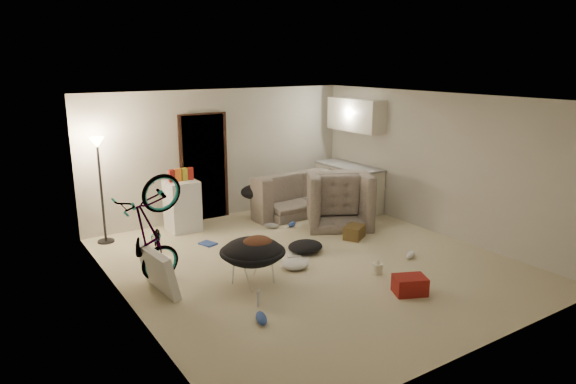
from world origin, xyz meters
TOP-DOWN VIEW (x-y plane):
  - floor at (0.00, 0.00)m, footprint 5.50×6.00m
  - ceiling at (0.00, 0.00)m, footprint 5.50×6.00m
  - wall_back at (0.00, 3.01)m, footprint 5.50×0.02m
  - wall_front at (0.00, -3.01)m, footprint 5.50×0.02m
  - wall_left at (-2.76, 0.00)m, footprint 0.02×6.00m
  - wall_right at (2.76, 0.00)m, footprint 0.02×6.00m
  - doorway at (-0.40, 2.97)m, footprint 0.85×0.10m
  - door_trim at (-0.40, 2.94)m, footprint 0.97×0.04m
  - floor_lamp at (-2.40, 2.65)m, footprint 0.28×0.28m
  - kitchen_counter at (2.43, 2.00)m, footprint 0.60×1.50m
  - counter_top at (2.43, 2.00)m, footprint 0.64×1.54m
  - kitchen_uppers at (2.56, 2.00)m, footprint 0.38×1.40m
  - sofa at (1.37, 2.45)m, footprint 2.25×1.00m
  - armchair at (1.60, 1.39)m, footprint 1.52×1.46m
  - bicycle at (-2.30, 0.49)m, footprint 1.66×0.83m
  - book_asset at (-1.43, -0.87)m, footprint 0.26×0.26m
  - mini_fridge at (-1.03, 2.55)m, footprint 0.55×0.55m
  - snack_box_0 at (-1.20, 2.55)m, footprint 0.10×0.07m
  - snack_box_1 at (-1.08, 2.55)m, footprint 0.12×0.10m
  - snack_box_2 at (-0.96, 2.55)m, footprint 0.11×0.08m
  - snack_box_3 at (-0.84, 2.55)m, footprint 0.12×0.10m
  - saucer_chair at (-1.11, -0.20)m, footprint 0.91×0.91m
  - hoodie at (-1.06, -0.23)m, footprint 0.56×0.50m
  - sofa_drape at (0.42, 2.45)m, footprint 0.59×0.50m
  - tv_box at (-2.30, 0.28)m, footprint 0.31×0.92m
  - drink_case_a at (1.30, 0.47)m, footprint 0.48×0.44m
  - drink_case_b at (0.48, -1.63)m, footprint 0.51×0.45m
  - juicer at (0.58, -0.90)m, footprint 0.15×0.15m
  - newspaper at (-0.09, 0.33)m, footprint 0.66×0.65m
  - book_blue at (-0.98, 1.58)m, footprint 0.29×0.33m
  - book_white at (-0.04, 0.39)m, footprint 0.31×0.34m
  - shoe_0 at (0.75, 1.62)m, footprint 0.26×0.21m
  - shoe_1 at (0.36, 1.72)m, footprint 0.29×0.29m
  - shoe_2 at (-1.57, -1.22)m, footprint 0.21×0.32m
  - shoe_4 at (1.44, -0.72)m, footprint 0.31×0.25m
  - clothes_lump_a at (0.20, 0.40)m, footprint 0.63×0.56m
  - clothes_lump_c at (-0.33, -0.08)m, footprint 0.51×0.47m

SIDE VIEW (x-z plane):
  - floor at x=0.00m, z-range -0.02..0.00m
  - newspaper at x=-0.09m, z-range 0.00..0.01m
  - book_asset at x=-1.43m, z-range 0.00..0.02m
  - book_white at x=-0.04m, z-range 0.00..0.03m
  - book_blue at x=-0.98m, z-range 0.00..0.03m
  - shoe_0 at x=0.75m, z-range 0.00..0.09m
  - shoe_1 at x=0.36m, z-range 0.00..0.11m
  - shoe_4 at x=1.44m, z-range 0.00..0.11m
  - shoe_2 at x=-1.57m, z-range 0.00..0.11m
  - clothes_lump_c at x=-0.33m, z-range 0.00..0.13m
  - juicer at x=0.58m, z-range -0.02..0.20m
  - clothes_lump_a at x=0.20m, z-range 0.00..0.19m
  - drink_case_a at x=1.30m, z-range 0.00..0.23m
  - drink_case_b at x=0.48m, z-range 0.00..0.24m
  - tv_box at x=-2.30m, z-range 0.00..0.60m
  - sofa at x=1.37m, z-range 0.00..0.64m
  - armchair at x=1.60m, z-range 0.00..0.77m
  - saucer_chair at x=-1.11m, z-range 0.06..0.71m
  - bicycle at x=-2.30m, z-range -0.04..0.89m
  - kitchen_counter at x=2.43m, z-range 0.00..0.88m
  - mini_fridge at x=-1.03m, z-range 0.00..0.92m
  - sofa_drape at x=0.42m, z-range 0.40..0.68m
  - hoodie at x=-1.06m, z-range 0.47..0.69m
  - counter_top at x=2.43m, z-range 0.88..0.92m
  - snack_box_0 at x=-1.20m, z-range 0.85..1.15m
  - snack_box_1 at x=-1.08m, z-range 0.85..1.15m
  - snack_box_2 at x=-0.96m, z-range 0.85..1.15m
  - snack_box_3 at x=-0.84m, z-range 0.85..1.15m
  - doorway at x=-0.40m, z-range 0.00..2.04m
  - door_trim at x=-0.40m, z-range -0.03..2.07m
  - wall_back at x=0.00m, z-range 0.00..2.50m
  - wall_front at x=0.00m, z-range 0.00..2.50m
  - wall_left at x=-2.76m, z-range 0.00..2.50m
  - wall_right at x=2.76m, z-range 0.00..2.50m
  - floor_lamp at x=-2.40m, z-range 0.40..2.21m
  - kitchen_uppers at x=2.56m, z-range 1.62..2.27m
  - ceiling at x=0.00m, z-range 2.50..2.52m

